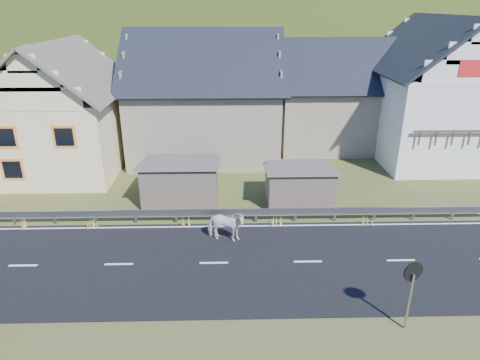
{
  "coord_description": "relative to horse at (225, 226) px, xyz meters",
  "views": [
    {
      "loc": [
        0.73,
        -15.39,
        10.21
      ],
      "look_at": [
        1.2,
        3.76,
        2.27
      ],
      "focal_mm": 32.0,
      "sensor_mm": 36.0,
      "label": 1
    }
  ],
  "objects": [
    {
      "name": "house_cream",
      "position": [
        -10.5,
        10.15,
        3.54
      ],
      "size": [
        7.8,
        9.8,
        8.3
      ],
      "color": "#FFEDB2",
      "rests_on": "ground"
    },
    {
      "name": "road",
      "position": [
        -0.49,
        -1.85,
        -0.79
      ],
      "size": [
        60.0,
        7.0,
        0.04
      ],
      "primitive_type": "cube",
      "color": "black",
      "rests_on": "ground"
    },
    {
      "name": "conifer_patch",
      "position": [
        -55.49,
        108.15,
        5.19
      ],
      "size": [
        76.0,
        50.0,
        28.0
      ],
      "primitive_type": "ellipsoid",
      "color": "black",
      "rests_on": "ground"
    },
    {
      "name": "horse",
      "position": [
        0.0,
        0.0,
        0.0
      ],
      "size": [
        1.25,
        1.98,
        1.55
      ],
      "primitive_type": "imported",
      "rotation": [
        0.0,
        0.0,
        1.33
      ],
      "color": "white",
      "rests_on": "road"
    },
    {
      "name": "mountain",
      "position": [
        4.51,
        178.15,
        -20.81
      ],
      "size": [
        440.0,
        280.0,
        260.0
      ],
      "primitive_type": "ellipsoid",
      "color": "#1D3711",
      "rests_on": "ground"
    },
    {
      "name": "ground",
      "position": [
        -0.49,
        -1.85,
        -0.81
      ],
      "size": [
        160.0,
        160.0,
        0.0
      ],
      "primitive_type": "plane",
      "color": "#3B4F1B",
      "rests_on": "ground"
    },
    {
      "name": "traffic_mirror",
      "position": [
        6.1,
        -5.83,
        1.08
      ],
      "size": [
        0.7,
        0.27,
        2.58
      ],
      "rotation": [
        0.0,
        0.0,
        0.28
      ],
      "color": "#93969B",
      "rests_on": "ground"
    },
    {
      "name": "house_stone_b",
      "position": [
        8.51,
        15.15,
        3.42
      ],
      "size": [
        9.8,
        8.8,
        8.1
      ],
      "color": "gray",
      "rests_on": "ground"
    },
    {
      "name": "guardrail",
      "position": [
        -0.49,
        1.83,
        -0.25
      ],
      "size": [
        28.1,
        0.09,
        0.75
      ],
      "color": "#93969B",
      "rests_on": "ground"
    },
    {
      "name": "house_stone_a",
      "position": [
        -1.49,
        13.15,
        3.82
      ],
      "size": [
        10.8,
        9.8,
        8.9
      ],
      "color": "gray",
      "rests_on": "ground"
    },
    {
      "name": "shed_left",
      "position": [
        -2.49,
        4.65,
        0.29
      ],
      "size": [
        4.3,
        3.3,
        2.4
      ],
      "primitive_type": "cube",
      "color": "#716154",
      "rests_on": "ground"
    },
    {
      "name": "lane_markings",
      "position": [
        -0.49,
        -1.85,
        -0.77
      ],
      "size": [
        60.0,
        6.6,
        0.01
      ],
      "primitive_type": "cube",
      "color": "silver",
      "rests_on": "road"
    },
    {
      "name": "house_white",
      "position": [
        14.51,
        12.15,
        4.25
      ],
      "size": [
        8.8,
        10.8,
        9.7
      ],
      "color": "silver",
      "rests_on": "ground"
    },
    {
      "name": "shed_right",
      "position": [
        4.01,
        4.15,
        0.19
      ],
      "size": [
        3.8,
        2.9,
        2.2
      ],
      "primitive_type": "cube",
      "color": "#716154",
      "rests_on": "ground"
    }
  ]
}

